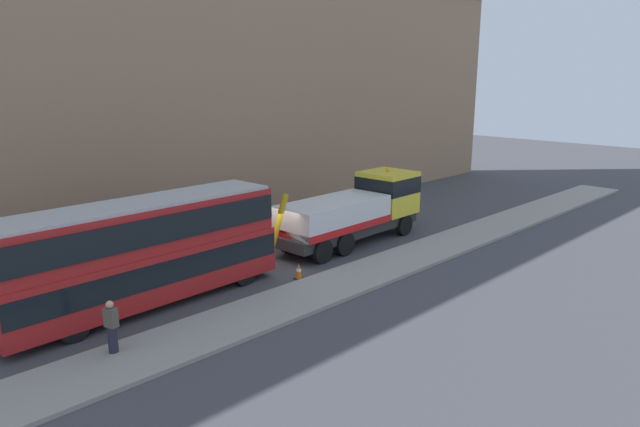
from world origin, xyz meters
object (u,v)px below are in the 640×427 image
object	(u,v)px
pedestrian_onlooker	(112,327)
traffic_cone_near_bus	(299,271)
double_decker_bus	(143,249)
recovery_tow_truck	(356,209)

from	to	relation	value
pedestrian_onlooker	traffic_cone_near_bus	size ratio (longest dim) A/B	2.38
double_decker_bus	traffic_cone_near_bus	xyz separation A→B (m)	(6.04, -2.04, -1.89)
recovery_tow_truck	double_decker_bus	xyz separation A→B (m)	(-12.03, -0.02, 0.47)
recovery_tow_truck	traffic_cone_near_bus	distance (m)	6.49
recovery_tow_truck	double_decker_bus	distance (m)	12.04
pedestrian_onlooker	double_decker_bus	bearing A→B (deg)	29.07
traffic_cone_near_bus	pedestrian_onlooker	bearing A→B (deg)	-173.36
double_decker_bus	traffic_cone_near_bus	bearing A→B (deg)	-20.59
pedestrian_onlooker	traffic_cone_near_bus	distance (m)	8.90
pedestrian_onlooker	traffic_cone_near_bus	xyz separation A→B (m)	(8.82, 1.03, -0.64)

